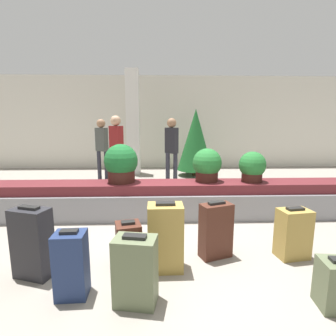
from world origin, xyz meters
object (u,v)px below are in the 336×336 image
at_px(suitcase_3, 32,243).
at_px(suitcase_2, 71,265).
at_px(potted_plant_1, 121,164).
at_px(traveler_0, 116,144).
at_px(potted_plant_0, 252,167).
at_px(traveler_1, 172,145).
at_px(potted_plant_2, 207,165).
at_px(traveler_2, 102,144).
at_px(suitcase_5, 129,245).
at_px(suitcase_0, 293,233).
at_px(decorated_tree, 195,140).
at_px(suitcase_6, 165,237).
at_px(suitcase_1, 216,230).
at_px(pillar, 133,123).
at_px(suitcase_4, 135,271).

bearing_deg(suitcase_3, suitcase_2, -15.73).
distance_m(potted_plant_1, traveler_0, 2.09).
height_order(potted_plant_0, traveler_1, traveler_1).
relative_size(potted_plant_2, traveler_1, 0.34).
bearing_deg(traveler_2, traveler_0, -30.04).
height_order(suitcase_5, potted_plant_1, potted_plant_1).
height_order(suitcase_3, suitcase_5, suitcase_3).
bearing_deg(potted_plant_2, traveler_2, 129.86).
relative_size(suitcase_0, suitcase_5, 1.17).
height_order(suitcase_3, decorated_tree, decorated_tree).
height_order(suitcase_0, suitcase_6, suitcase_6).
bearing_deg(suitcase_1, pillar, 85.94).
bearing_deg(traveler_1, traveler_0, -125.15).
relative_size(suitcase_4, traveler_1, 0.38).
bearing_deg(suitcase_6, potted_plant_2, 65.50).
height_order(suitcase_0, traveler_1, traveler_1).
relative_size(suitcase_6, decorated_tree, 0.39).
distance_m(suitcase_6, traveler_2, 5.03).
xyz_separation_m(suitcase_4, potted_plant_1, (-0.44, 2.30, 0.61)).
xyz_separation_m(pillar, suitcase_3, (-0.55, -5.64, -1.22)).
height_order(suitcase_1, traveler_0, traveler_0).
xyz_separation_m(suitcase_6, traveler_2, (-1.67, 4.70, 0.65)).
distance_m(suitcase_2, traveler_1, 4.68).
distance_m(pillar, suitcase_3, 5.80).
xyz_separation_m(suitcase_0, traveler_0, (-2.68, 3.58, 0.78)).
bearing_deg(potted_plant_1, suitcase_3, -110.77).
relative_size(pillar, traveler_1, 1.85).
distance_m(suitcase_1, traveler_2, 5.04).
bearing_deg(traveler_1, potted_plant_0, -16.42).
bearing_deg(suitcase_2, potted_plant_2, 50.56).
distance_m(suitcase_0, potted_plant_1, 2.82).
relative_size(suitcase_6, potted_plant_2, 1.35).
height_order(suitcase_0, traveler_2, traveler_2).
bearing_deg(suitcase_0, suitcase_3, 176.97).
distance_m(pillar, traveler_1, 1.97).
height_order(pillar, suitcase_1, pillar).
distance_m(suitcase_4, suitcase_5, 0.66).
bearing_deg(potted_plant_0, suitcase_3, -148.85).
bearing_deg(potted_plant_0, potted_plant_1, 179.11).
xyz_separation_m(suitcase_4, potted_plant_2, (1.06, 2.32, 0.57)).
bearing_deg(potted_plant_2, traveler_1, 102.70).
relative_size(potted_plant_1, decorated_tree, 0.33).
relative_size(pillar, decorated_tree, 1.59).
distance_m(suitcase_4, potted_plant_0, 2.97).
bearing_deg(traveler_1, potted_plant_1, -68.55).
bearing_deg(traveler_2, suitcase_3, -58.45).
bearing_deg(suitcase_5, traveler_1, 66.52).
bearing_deg(suitcase_4, suitcase_5, 111.93).
relative_size(potted_plant_1, potted_plant_2, 1.14).
distance_m(pillar, traveler_0, 1.85).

